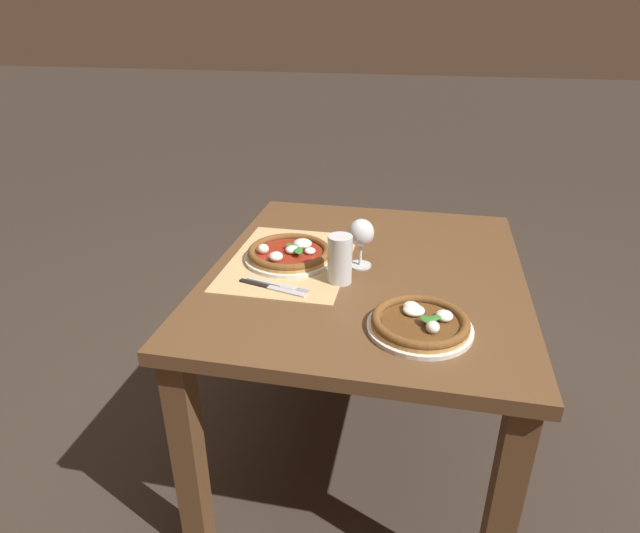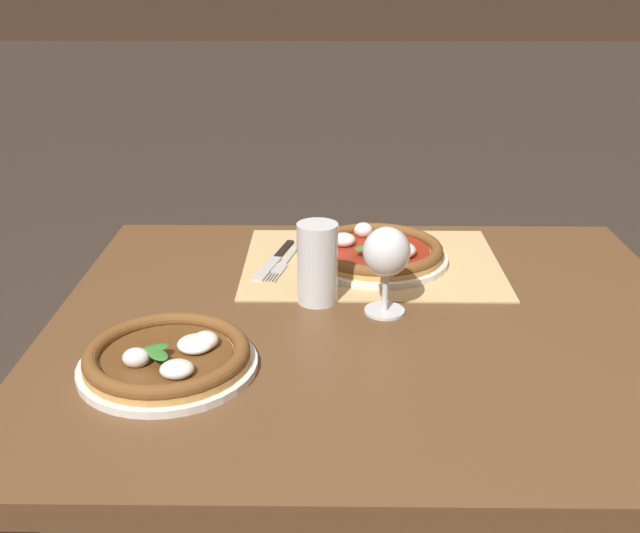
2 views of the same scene
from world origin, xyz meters
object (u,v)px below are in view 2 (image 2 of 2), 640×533
at_px(pizza_near, 376,252).
at_px(fork, 285,262).
at_px(wine_glass, 387,255).
at_px(pizza_far, 168,357).
at_px(knife, 275,260).
at_px(pint_glass, 317,265).

distance_m(pizza_near, fork, 0.18).
bearing_deg(wine_glass, pizza_far, 30.63).
height_order(fork, knife, knife).
height_order(pizza_near, wine_glass, wine_glass).
xyz_separation_m(pizza_near, pizza_far, (0.33, 0.42, -0.00)).
height_order(pizza_near, pizza_far, pizza_near).
bearing_deg(pizza_far, pizza_near, -128.03).
bearing_deg(wine_glass, pizza_near, -89.64).
bearing_deg(fork, knife, -27.88).
height_order(pizza_far, pint_glass, pint_glass).
xyz_separation_m(pizza_near, pint_glass, (0.12, 0.18, 0.05)).
bearing_deg(pizza_near, fork, 3.85).
relative_size(pizza_near, fork, 1.44).
relative_size(pizza_far, pint_glass, 1.84).
bearing_deg(wine_glass, knife, -47.77).
xyz_separation_m(pizza_near, wine_glass, (-0.00, 0.23, 0.08)).
distance_m(wine_glass, fork, 0.30).
xyz_separation_m(wine_glass, fork, (0.18, -0.21, -0.10)).
bearing_deg(wine_glass, fork, -49.34).
xyz_separation_m(pint_glass, knife, (0.09, -0.18, -0.06)).
bearing_deg(knife, wine_glass, 132.23).
xyz_separation_m(pizza_far, knife, (-0.13, -0.42, -0.01)).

